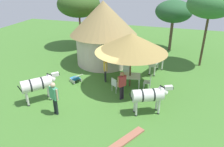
{
  "coord_description": "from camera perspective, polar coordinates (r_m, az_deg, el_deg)",
  "views": [
    {
      "loc": [
        3.99,
        -10.9,
        6.51
      ],
      "look_at": [
        0.53,
        0.31,
        1.0
      ],
      "focal_mm": 34.46,
      "sensor_mm": 36.0,
      "label": 1
    }
  ],
  "objects": [
    {
      "name": "acacia_tree_right_background",
      "position": [
        20.08,
        16.06,
        15.52
      ],
      "size": [
        3.19,
        3.19,
        4.44
      ],
      "color": "brown",
      "rests_on": "ground_plane"
    },
    {
      "name": "patio_chair_near_lawn",
      "position": [
        14.5,
        3.85,
        0.69
      ],
      "size": [
        0.57,
        0.56,
        0.9
      ],
      "rotation": [
        0.0,
        0.0,
        -2.72
      ],
      "color": "silver",
      "rests_on": "ground_plane"
    },
    {
      "name": "brick_patio_kerb",
      "position": [
        9.45,
        2.11,
        -18.12
      ],
      "size": [
        1.71,
        2.61,
        0.08
      ],
      "primitive_type": "cube",
      "rotation": [
        0.0,
        0.0,
        1.05
      ],
      "color": "#9F5F48",
      "rests_on": "ground_plane"
    },
    {
      "name": "patio_chair_near_hut",
      "position": [
        12.77,
        0.87,
        -2.82
      ],
      "size": [
        0.6,
        0.6,
        0.9
      ],
      "rotation": [
        0.0,
        0.0,
        -0.61
      ],
      "color": "silver",
      "rests_on": "ground_plane"
    },
    {
      "name": "zebra_toward_hut",
      "position": [
        10.81,
        9.69,
        -5.75
      ],
      "size": [
        2.04,
        1.23,
        1.57
      ],
      "rotation": [
        0.0,
        0.0,
        5.16
      ],
      "color": "silver",
      "rests_on": "ground_plane"
    },
    {
      "name": "acacia_tree_behind_hut",
      "position": [
        20.48,
        -8.83,
        17.69
      ],
      "size": [
        3.85,
        3.85,
        5.11
      ],
      "color": "brown",
      "rests_on": "ground_plane"
    },
    {
      "name": "acacia_tree_left_background",
      "position": [
        16.91,
        24.72,
        16.3
      ],
      "size": [
        3.21,
        3.21,
        5.52
      ],
      "color": "#493925",
      "rests_on": "ground_plane"
    },
    {
      "name": "zebra_by_umbrella",
      "position": [
        15.41,
        11.73,
        3.62
      ],
      "size": [
        1.16,
        2.27,
        1.53
      ],
      "rotation": [
        0.0,
        0.0,
        2.81
      ],
      "color": "silver",
      "rests_on": "ground_plane"
    },
    {
      "name": "patio_chair_west_end",
      "position": [
        13.29,
        9.7,
        -2.03
      ],
      "size": [
        0.42,
        0.44,
        0.9
      ],
      "rotation": [
        0.0,
        0.0,
        1.56
      ],
      "color": "silver",
      "rests_on": "ground_plane"
    },
    {
      "name": "shade_umbrella",
      "position": [
        12.6,
        5.15,
        8.17
      ],
      "size": [
        4.29,
        4.29,
        3.41
      ],
      "color": "brown",
      "rests_on": "ground_plane"
    },
    {
      "name": "ground_plane",
      "position": [
        13.31,
        -2.6,
        -4.16
      ],
      "size": [
        36.0,
        36.0,
        0.0
      ],
      "primitive_type": "plane",
      "color": "#41752D"
    },
    {
      "name": "standing_watcher",
      "position": [
        10.94,
        -15.09,
        -5.67
      ],
      "size": [
        0.58,
        0.41,
        1.78
      ],
      "rotation": [
        0.0,
        0.0,
        -0.46
      ],
      "color": "black",
      "rests_on": "ground_plane"
    },
    {
      "name": "striped_lounge_chair",
      "position": [
        14.25,
        -9.51,
        -1.27
      ],
      "size": [
        0.96,
        0.87,
        0.63
      ],
      "rotation": [
        0.0,
        0.0,
        1.01
      ],
      "color": "#2A7CBE",
      "rests_on": "ground_plane"
    },
    {
      "name": "patio_dining_table",
      "position": [
        13.4,
        4.79,
        -0.85
      ],
      "size": [
        1.42,
        1.15,
        0.74
      ],
      "rotation": [
        0.0,
        0.0,
        0.18
      ],
      "color": "silver",
      "rests_on": "ground_plane"
    },
    {
      "name": "guest_beside_umbrella",
      "position": [
        11.84,
        2.64,
        -2.57
      ],
      "size": [
        0.44,
        0.5,
        1.68
      ],
      "rotation": [
        0.0,
        0.0,
        0.94
      ],
      "color": "black",
      "rests_on": "ground_plane"
    },
    {
      "name": "guest_behind_table",
      "position": [
        13.81,
        -1.79,
        1.53
      ],
      "size": [
        0.37,
        0.54,
        1.63
      ],
      "rotation": [
        0.0,
        0.0,
        5.15
      ],
      "color": "black",
      "rests_on": "ground_plane"
    },
    {
      "name": "zebra_nearest_camera",
      "position": [
        12.3,
        -19.17,
        -2.75
      ],
      "size": [
        1.71,
        1.8,
        1.59
      ],
      "rotation": [
        0.0,
        0.0,
        5.54
      ],
      "color": "silver",
      "rests_on": "ground_plane"
    },
    {
      "name": "thatched_hut",
      "position": [
        16.49,
        -2.25,
        11.38
      ],
      "size": [
        5.07,
        5.07,
        4.74
      ],
      "rotation": [
        0.0,
        0.0,
        5.55
      ],
      "color": "beige",
      "rests_on": "ground_plane"
    }
  ]
}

